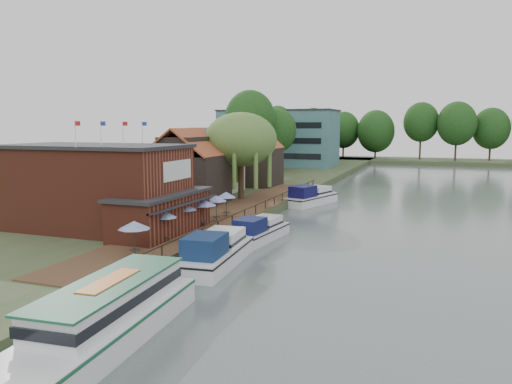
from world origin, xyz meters
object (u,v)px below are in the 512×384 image
(umbrella_3, at_px, (203,213))
(umbrella_1, at_px, (165,226))
(hotel_block, at_px, (279,138))
(cottage_b, at_px, (203,160))
(pub, at_px, (114,187))
(tour_boat, at_px, (103,314))
(cottage_c, at_px, (254,157))
(cruiser_0, at_px, (215,247))
(umbrella_2, at_px, (183,217))
(cottage_a, at_px, (187,166))
(cruiser_1, at_px, (259,228))
(umbrella_0, at_px, (135,238))
(cruiser_2, at_px, (311,194))
(willow, at_px, (241,156))
(umbrella_5, at_px, (226,204))
(swan, at_px, (139,291))
(umbrella_4, at_px, (216,208))

(umbrella_3, bearing_deg, umbrella_1, -91.76)
(hotel_block, bearing_deg, cottage_b, -85.03)
(pub, xyz_separation_m, tour_boat, (11.80, -17.29, -3.23))
(cottage_c, relative_size, tour_boat, 0.65)
(pub, distance_m, cruiser_0, 12.20)
(umbrella_2, xyz_separation_m, tour_boat, (5.78, -18.27, -0.87))
(cottage_a, distance_m, cruiser_1, 16.64)
(umbrella_0, height_order, umbrella_3, same)
(cottage_a, relative_size, umbrella_3, 3.62)
(cruiser_2, height_order, tour_boat, tour_boat)
(hotel_block, relative_size, umbrella_3, 10.69)
(umbrella_0, relative_size, cruiser_2, 0.23)
(cottage_b, distance_m, cruiser_2, 15.28)
(cottage_c, bearing_deg, cruiser_2, -38.24)
(cruiser_1, bearing_deg, umbrella_1, -118.04)
(cruiser_1, bearing_deg, cruiser_0, -85.61)
(hotel_block, xyz_separation_m, umbrella_0, (14.61, -78.00, -4.86))
(cruiser_0, bearing_deg, umbrella_2, 132.06)
(willow, distance_m, cruiser_0, 25.45)
(pub, bearing_deg, cottage_a, 93.81)
(cottage_c, relative_size, cruiser_0, 0.80)
(cottage_a, bearing_deg, cruiser_0, -57.21)
(umbrella_1, relative_size, umbrella_5, 1.00)
(umbrella_1, relative_size, umbrella_3, 1.00)
(hotel_block, bearing_deg, umbrella_2, -78.68)
(pub, bearing_deg, cottage_b, 99.09)
(hotel_block, relative_size, swan, 57.73)
(cruiser_1, bearing_deg, cottage_b, 133.06)
(pub, distance_m, cottage_b, 25.33)
(cottage_c, distance_m, umbrella_2, 33.69)
(umbrella_3, xyz_separation_m, swan, (2.95, -14.56, -2.07))
(umbrella_1, xyz_separation_m, swan, (3.14, -8.33, -2.07))
(swan, bearing_deg, tour_boat, -70.08)
(umbrella_1, bearing_deg, cottage_c, 99.86)
(umbrella_1, height_order, umbrella_4, same)
(hotel_block, height_order, umbrella_2, hotel_block)
(cottage_c, relative_size, umbrella_4, 3.58)
(cruiser_0, bearing_deg, umbrella_3, 116.92)
(cruiser_0, bearing_deg, cottage_a, 118.00)
(pub, relative_size, cottage_c, 2.35)
(cruiser_2, bearing_deg, willow, -125.74)
(umbrella_3, bearing_deg, umbrella_4, 89.42)
(cottage_c, distance_m, cruiser_2, 14.25)
(cruiser_0, bearing_deg, umbrella_4, 109.49)
(pub, height_order, willow, willow)
(umbrella_4, relative_size, swan, 5.40)
(umbrella_1, distance_m, cruiser_2, 28.57)
(swan, bearing_deg, cruiser_1, 83.36)
(umbrella_2, relative_size, swan, 5.40)
(hotel_block, height_order, umbrella_5, hotel_block)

